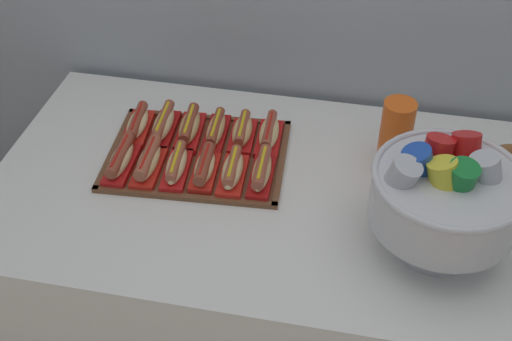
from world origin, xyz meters
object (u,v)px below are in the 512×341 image
(hot_dog_7, at_px, (163,125))
(hot_dog_4, at_px, (233,170))
(hot_dog_1, at_px, (148,162))
(hot_dog_6, at_px, (138,124))
(hot_dog_0, at_px, (121,160))
(hot_dog_9, at_px, (216,130))
(cup_stack, at_px, (396,135))
(hot_dog_5, at_px, (262,172))
(punch_bowl, at_px, (445,194))
(hot_dog_11, at_px, (269,134))
(hot_dog_3, at_px, (205,168))
(hot_dog_2, at_px, (177,166))
(hot_dog_10, at_px, (242,132))
(hot_dog_8, at_px, (189,127))
(buffet_table, at_px, (277,278))
(serving_tray, at_px, (197,156))

(hot_dog_7, bearing_deg, hot_dog_4, -32.38)
(hot_dog_1, xyz_separation_m, hot_dog_6, (-0.09, 0.16, -0.00))
(hot_dog_0, relative_size, hot_dog_6, 1.04)
(hot_dog_9, height_order, cup_stack, cup_stack)
(hot_dog_5, relative_size, punch_bowl, 0.50)
(hot_dog_0, bearing_deg, hot_dog_11, 27.63)
(hot_dog_3, distance_m, hot_dog_7, 0.22)
(hot_dog_6, bearing_deg, hot_dog_0, -86.12)
(cup_stack, bearing_deg, hot_dog_11, 175.66)
(hot_dog_2, height_order, hot_dog_3, hot_dog_3)
(hot_dog_4, height_order, hot_dog_10, hot_dog_4)
(hot_dog_2, relative_size, hot_dog_5, 1.01)
(hot_dog_4, distance_m, hot_dog_10, 0.17)
(hot_dog_3, xyz_separation_m, cup_stack, (0.48, 0.15, 0.07))
(hot_dog_11, xyz_separation_m, cup_stack, (0.34, -0.03, 0.07))
(hot_dog_4, bearing_deg, hot_dog_9, 118.32)
(hot_dog_7, height_order, hot_dog_10, hot_dog_7)
(hot_dog_8, height_order, hot_dog_9, hot_dog_8)
(hot_dog_4, relative_size, hot_dog_7, 0.93)
(buffet_table, relative_size, hot_dog_9, 8.51)
(cup_stack, bearing_deg, hot_dog_9, 178.17)
(serving_tray, height_order, hot_dog_11, hot_dog_11)
(buffet_table, distance_m, serving_tray, 0.44)
(hot_dog_0, relative_size, hot_dog_3, 1.08)
(hot_dog_3, bearing_deg, serving_tray, 118.32)
(hot_dog_8, distance_m, hot_dog_10, 0.15)
(serving_tray, height_order, hot_dog_0, hot_dog_0)
(hot_dog_9, relative_size, hot_dog_10, 1.14)
(hot_dog_11, bearing_deg, hot_dog_4, -110.57)
(serving_tray, height_order, hot_dog_6, hot_dog_6)
(hot_dog_2, height_order, hot_dog_4, hot_dog_4)
(hot_dog_1, bearing_deg, hot_dog_7, 93.88)
(buffet_table, height_order, hot_dog_11, hot_dog_11)
(hot_dog_2, relative_size, hot_dog_7, 0.97)
(hot_dog_7, bearing_deg, hot_dog_2, -61.68)
(hot_dog_8, relative_size, cup_stack, 0.90)
(serving_tray, bearing_deg, hot_dog_0, -152.37)
(hot_dog_6, bearing_deg, punch_bowl, -18.69)
(serving_tray, xyz_separation_m, hot_dog_11, (0.18, 0.09, 0.03))
(hot_dog_3, relative_size, cup_stack, 0.79)
(hot_dog_5, distance_m, cup_stack, 0.36)
(hot_dog_10, bearing_deg, hot_dog_1, -139.87)
(hot_dog_1, height_order, hot_dog_9, hot_dog_1)
(serving_tray, bearing_deg, hot_dog_2, -110.57)
(hot_dog_3, bearing_deg, hot_dog_10, 69.43)
(hot_dog_3, height_order, cup_stack, cup_stack)
(hot_dog_3, distance_m, punch_bowl, 0.62)
(hot_dog_1, xyz_separation_m, hot_dog_11, (0.29, 0.18, -0.00))
(hot_dog_0, distance_m, hot_dog_8, 0.22)
(serving_tray, relative_size, hot_dog_8, 2.77)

